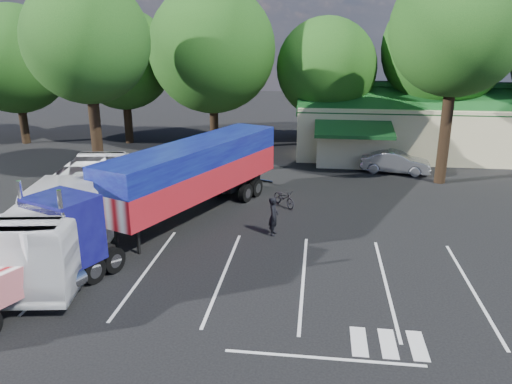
# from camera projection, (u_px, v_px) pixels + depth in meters

# --- Properties ---
(ground) EXTENTS (120.00, 120.00, 0.00)m
(ground) POSITION_uv_depth(u_px,v_px,m) (246.00, 221.00, 25.79)
(ground) COLOR black
(ground) RESTS_ON ground
(event_hall) EXTENTS (24.20, 14.12, 5.55)m
(event_hall) POSITION_uv_depth(u_px,v_px,m) (445.00, 124.00, 40.29)
(event_hall) COLOR beige
(event_hall) RESTS_ON ground
(tree_row_a) EXTENTS (9.00, 9.00, 11.68)m
(tree_row_a) POSITION_uv_depth(u_px,v_px,m) (15.00, 59.00, 41.84)
(tree_row_a) COLOR black
(tree_row_a) RESTS_ON ground
(tree_row_b) EXTENTS (8.40, 8.40, 11.35)m
(tree_row_b) POSITION_uv_depth(u_px,v_px,m) (123.00, 59.00, 42.00)
(tree_row_b) COLOR black
(tree_row_b) RESTS_ON ground
(tree_row_c) EXTENTS (10.00, 10.00, 13.05)m
(tree_row_c) POSITION_uv_depth(u_px,v_px,m) (212.00, 49.00, 39.25)
(tree_row_c) COLOR black
(tree_row_c) RESTS_ON ground
(tree_row_d) EXTENTS (8.00, 8.00, 10.60)m
(tree_row_d) POSITION_uv_depth(u_px,v_px,m) (326.00, 68.00, 39.84)
(tree_row_d) COLOR black
(tree_row_d) RESTS_ON ground
(tree_row_e) EXTENTS (9.60, 9.60, 12.90)m
(tree_row_e) POSITION_uv_depth(u_px,v_px,m) (444.00, 49.00, 38.77)
(tree_row_e) COLOR black
(tree_row_e) RESTS_ON ground
(tree_near_left) EXTENTS (7.60, 7.60, 12.65)m
(tree_near_left) POSITION_uv_depth(u_px,v_px,m) (87.00, 41.00, 30.04)
(tree_near_left) COLOR black
(tree_near_left) RESTS_ON ground
(tree_near_right) EXTENTS (8.00, 8.00, 13.50)m
(tree_near_right) POSITION_uv_depth(u_px,v_px,m) (457.00, 30.00, 29.55)
(tree_near_right) COLOR black
(tree_near_right) RESTS_ON ground
(semi_truck) EXTENTS (9.91, 19.03, 4.12)m
(semi_truck) POSITION_uv_depth(u_px,v_px,m) (163.00, 186.00, 23.70)
(semi_truck) COLOR black
(semi_truck) RESTS_ON ground
(woman) EXTENTS (0.50, 0.72, 1.88)m
(woman) POSITION_uv_depth(u_px,v_px,m) (274.00, 216.00, 23.77)
(woman) COLOR black
(woman) RESTS_ON ground
(bicycle) EXTENTS (1.71, 1.89, 1.00)m
(bicycle) POSITION_uv_depth(u_px,v_px,m) (284.00, 198.00, 27.87)
(bicycle) COLOR black
(bicycle) RESTS_ON ground
(tour_bus) EXTENTS (4.70, 12.34, 3.36)m
(tour_bus) POSITION_uv_depth(u_px,v_px,m) (75.00, 213.00, 22.10)
(tour_bus) COLOR white
(tour_bus) RESTS_ON ground
(silver_sedan) EXTENTS (4.85, 2.33, 1.53)m
(silver_sedan) POSITION_uv_depth(u_px,v_px,m) (395.00, 162.00, 34.41)
(silver_sedan) COLOR #A1A4A9
(silver_sedan) RESTS_ON ground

